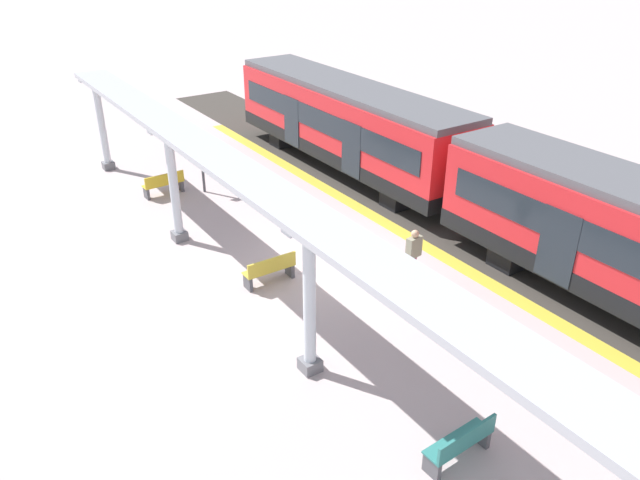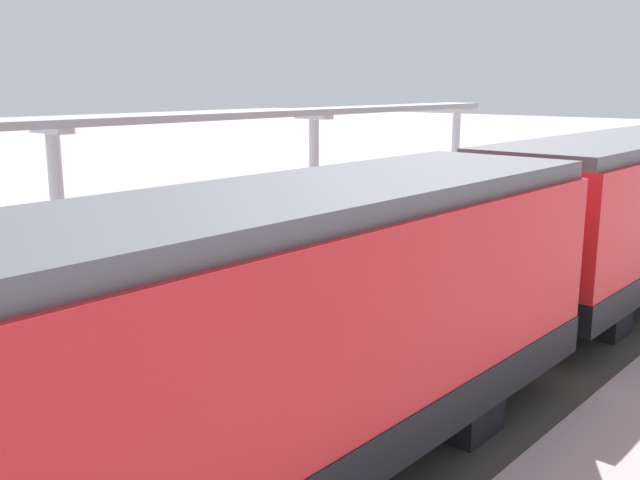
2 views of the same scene
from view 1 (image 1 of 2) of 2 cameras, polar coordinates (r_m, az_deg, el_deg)
name	(u,v)px [view 1 (image 1 of 2)]	position (r m, az deg, el deg)	size (l,w,h in m)	color
ground_plane	(326,264)	(18.34, 0.58, -2.23)	(176.00, 176.00, 0.00)	#B0A09F
tactile_edge_strip	(408,236)	(20.11, 8.18, 0.34)	(0.51, 28.68, 0.01)	gold
trackbed	(450,222)	(21.29, 11.94, 1.61)	(3.20, 40.68, 0.01)	#38332D
train_near_carriage	(347,126)	(24.83, 2.50, 10.53)	(2.65, 12.48, 3.48)	red
canopy_pillar_nearest	(102,124)	(26.27, -19.56, 10.08)	(1.10, 0.44, 3.73)	slate
canopy_pillar_second	(174,185)	(19.42, -13.39, 4.97)	(1.10, 0.44, 3.73)	slate
canopy_pillar_third	(309,300)	(13.24, -0.98, -5.58)	(1.10, 0.44, 3.73)	slate
canopy_beam	(223,162)	(15.44, -8.92, 7.11)	(1.20, 23.46, 0.16)	#A8AAB2
bench_near_end	(270,270)	(17.24, -4.64, -2.75)	(1.50, 0.45, 0.86)	gold
bench_mid_platform	(164,184)	(23.48, -14.24, 5.06)	(1.51, 0.49, 0.86)	gold
bench_far_end	(461,443)	(12.39, 12.94, -17.88)	(1.52, 0.50, 0.86)	#2B726E
platform_info_sign	(202,158)	(23.14, -10.90, 7.44)	(0.56, 0.10, 2.20)	#4C4C51
passenger_waiting_near_edge	(414,250)	(17.20, 8.67, -0.90)	(0.49, 0.27, 1.61)	maroon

